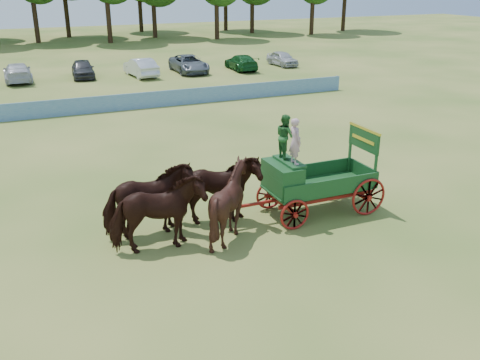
% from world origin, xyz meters
% --- Properties ---
extents(ground, '(160.00, 160.00, 0.00)m').
position_xyz_m(ground, '(0.00, 0.00, 0.00)').
color(ground, '#9E9047').
rests_on(ground, ground).
extents(horse_lead_left, '(2.98, 1.47, 2.47)m').
position_xyz_m(horse_lead_left, '(-7.07, -1.01, 1.24)').
color(horse_lead_left, black).
rests_on(horse_lead_left, ground).
extents(horse_lead_right, '(2.99, 1.48, 2.47)m').
position_xyz_m(horse_lead_right, '(-7.07, 0.09, 1.24)').
color(horse_lead_right, black).
rests_on(horse_lead_right, ground).
extents(horse_wheel_left, '(2.38, 2.15, 2.48)m').
position_xyz_m(horse_wheel_left, '(-4.67, -1.01, 1.24)').
color(horse_wheel_left, black).
rests_on(horse_wheel_left, ground).
extents(horse_wheel_right, '(3.14, 1.92, 2.47)m').
position_xyz_m(horse_wheel_right, '(-4.67, 0.09, 1.24)').
color(horse_wheel_right, black).
rests_on(horse_wheel_right, ground).
extents(farm_dray, '(5.99, 2.00, 3.73)m').
position_xyz_m(farm_dray, '(-1.71, -0.43, 1.63)').
color(farm_dray, maroon).
rests_on(farm_dray, ground).
extents(sponsor_banner, '(26.00, 0.08, 1.05)m').
position_xyz_m(sponsor_banner, '(-1.00, 18.00, 0.53)').
color(sponsor_banner, '#1B5D93').
rests_on(sponsor_banner, ground).
extents(parked_cars, '(41.30, 6.92, 1.58)m').
position_xyz_m(parked_cars, '(-5.55, 30.06, 0.74)').
color(parked_cars, silver).
rests_on(parked_cars, ground).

